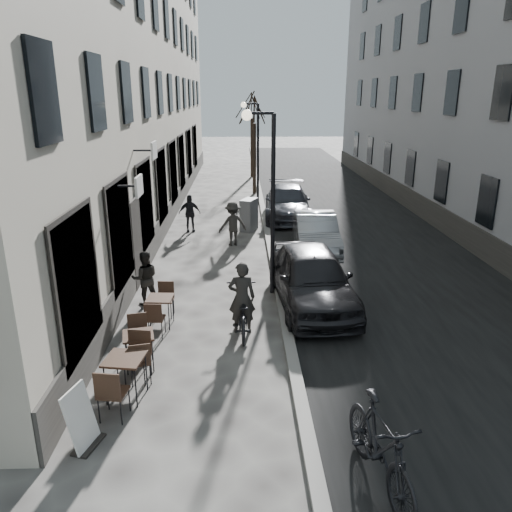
{
  "coord_description": "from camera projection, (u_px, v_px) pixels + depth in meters",
  "views": [
    {
      "loc": [
        -0.87,
        -7.37,
        5.49
      ],
      "look_at": [
        -0.53,
        3.91,
        1.8
      ],
      "focal_mm": 35.0,
      "sensor_mm": 36.0,
      "label": 1
    }
  ],
  "objects": [
    {
      "name": "pedestrian_near",
      "position": [
        145.0,
        278.0,
        13.42
      ],
      "size": [
        0.85,
        0.73,
        1.5
      ],
      "primitive_type": "imported",
      "rotation": [
        0.0,
        0.0,
        3.38
      ],
      "color": "black",
      "rests_on": "ground"
    },
    {
      "name": "car_near",
      "position": [
        312.0,
        277.0,
        13.33
      ],
      "size": [
        2.26,
        4.84,
        1.61
      ],
      "primitive_type": "imported",
      "rotation": [
        0.0,
        0.0,
        0.08
      ],
      "color": "black",
      "rests_on": "ground"
    },
    {
      "name": "building_left",
      "position": [
        122.0,
        33.0,
        21.74
      ],
      "size": [
        4.0,
        35.0,
        16.0
      ],
      "primitive_type": "cube",
      "color": "#A59C8A",
      "rests_on": "ground"
    },
    {
      "name": "bistro_set_a",
      "position": [
        126.0,
        373.0,
        9.3
      ],
      "size": [
        0.78,
        1.74,
        1.0
      ],
      "rotation": [
        0.0,
        0.0,
        -0.15
      ],
      "color": "#301D15",
      "rests_on": "ground"
    },
    {
      "name": "tree_far",
      "position": [
        252.0,
        106.0,
        32.93
      ],
      "size": [
        2.4,
        2.4,
        5.7
      ],
      "color": "black",
      "rests_on": "ground"
    },
    {
      "name": "road",
      "position": [
        339.0,
        213.0,
        24.04
      ],
      "size": [
        7.3,
        60.0,
        0.0
      ],
      "primitive_type": "cube",
      "color": "black",
      "rests_on": "ground"
    },
    {
      "name": "bistro_set_b",
      "position": [
        139.0,
        347.0,
        10.37
      ],
      "size": [
        0.75,
        1.58,
        0.9
      ],
      "rotation": [
        0.0,
        0.0,
        0.22
      ],
      "color": "#301D15",
      "rests_on": "ground"
    },
    {
      "name": "building_right",
      "position": [
        472.0,
        34.0,
        22.19
      ],
      "size": [
        4.0,
        35.0,
        16.0
      ],
      "primitive_type": "cube",
      "color": "gray",
      "rests_on": "ground"
    },
    {
      "name": "bicycle",
      "position": [
        242.0,
        311.0,
        11.9
      ],
      "size": [
        0.77,
        2.08,
        1.08
      ],
      "primitive_type": "imported",
      "rotation": [
        0.0,
        0.0,
        3.16
      ],
      "color": "black",
      "rests_on": "ground"
    },
    {
      "name": "streetlamp_far",
      "position": [
        255.0,
        142.0,
        24.84
      ],
      "size": [
        0.9,
        0.28,
        5.09
      ],
      "color": "black",
      "rests_on": "ground"
    },
    {
      "name": "ground",
      "position": [
        293.0,
        422.0,
        8.73
      ],
      "size": [
        120.0,
        120.0,
        0.0
      ],
      "primitive_type": "plane",
      "color": "#3D3A37",
      "rests_on": "ground"
    },
    {
      "name": "pedestrian_mid",
      "position": [
        233.0,
        224.0,
        18.68
      ],
      "size": [
        1.21,
        0.91,
        1.66
      ],
      "primitive_type": "imported",
      "rotation": [
        0.0,
        0.0,
        3.45
      ],
      "color": "#292724",
      "rests_on": "ground"
    },
    {
      "name": "car_mid",
      "position": [
        316.0,
        233.0,
        18.07
      ],
      "size": [
        1.58,
        4.17,
        1.36
      ],
      "primitive_type": "imported",
      "rotation": [
        0.0,
        0.0,
        -0.03
      ],
      "color": "#93969B",
      "rests_on": "ground"
    },
    {
      "name": "tree_near",
      "position": [
        254.0,
        109.0,
        27.23
      ],
      "size": [
        2.4,
        2.4,
        5.7
      ],
      "color": "black",
      "rests_on": "ground"
    },
    {
      "name": "bistro_set_c",
      "position": [
        160.0,
        308.0,
        12.25
      ],
      "size": [
        0.65,
        1.52,
        0.89
      ],
      "rotation": [
        0.0,
        0.0,
        -0.07
      ],
      "color": "#301D15",
      "rests_on": "ground"
    },
    {
      "name": "streetlamp_near",
      "position": [
        267.0,
        184.0,
        13.45
      ],
      "size": [
        0.9,
        0.28,
        5.09
      ],
      "color": "black",
      "rests_on": "ground"
    },
    {
      "name": "kerb",
      "position": [
        263.0,
        212.0,
        23.92
      ],
      "size": [
        0.25,
        60.0,
        0.12
      ],
      "primitive_type": "cube",
      "color": "gray",
      "rests_on": "ground"
    },
    {
      "name": "sign_board",
      "position": [
        82.0,
        424.0,
        8.03
      ],
      "size": [
        0.51,
        0.67,
        1.05
      ],
      "rotation": [
        0.0,
        0.0,
        -0.28
      ],
      "color": "black",
      "rests_on": "ground"
    },
    {
      "name": "cyclist_rider",
      "position": [
        242.0,
        298.0,
        11.8
      ],
      "size": [
        0.66,
        0.44,
        1.77
      ],
      "primitive_type": "imported",
      "rotation": [
        0.0,
        0.0,
        3.16
      ],
      "color": "black",
      "rests_on": "ground"
    },
    {
      "name": "utility_cabinet",
      "position": [
        249.0,
        215.0,
        20.79
      ],
      "size": [
        0.8,
        1.0,
        1.32
      ],
      "primitive_type": "cube",
      "rotation": [
        0.0,
        0.0,
        -0.41
      ],
      "color": "slate",
      "rests_on": "ground"
    },
    {
      "name": "pedestrian_far",
      "position": [
        190.0,
        213.0,
        20.58
      ],
      "size": [
        0.96,
        0.56,
        1.54
      ],
      "primitive_type": "imported",
      "rotation": [
        0.0,
        0.0,
        0.21
      ],
      "color": "black",
      "rests_on": "ground"
    },
    {
      "name": "car_far",
      "position": [
        287.0,
        203.0,
        22.83
      ],
      "size": [
        2.31,
        5.07,
        1.44
      ],
      "primitive_type": "imported",
      "rotation": [
        0.0,
        0.0,
        -0.06
      ],
      "color": "#303239",
      "rests_on": "ground"
    },
    {
      "name": "moped",
      "position": [
        380.0,
        447.0,
        7.13
      ],
      "size": [
        1.0,
        2.32,
        1.35
      ],
      "primitive_type": "imported",
      "rotation": [
        0.0,
        0.0,
        0.17
      ],
      "color": "black",
      "rests_on": "ground"
    }
  ]
}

